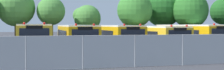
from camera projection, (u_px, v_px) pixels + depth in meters
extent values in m
plane|color=#38383D|center=(134.00, 52.00, 28.73)|extent=(160.00, 160.00, 0.00)
cube|color=yellow|center=(33.00, 38.00, 26.53)|extent=(2.67, 11.19, 2.15)
cube|color=white|center=(33.00, 25.00, 26.49)|extent=(2.62, 10.97, 0.12)
cube|color=black|center=(35.00, 54.00, 21.13)|extent=(2.54, 0.20, 0.36)
cube|color=black|center=(34.00, 36.00, 21.13)|extent=(2.04, 0.09, 1.03)
cube|color=black|center=(48.00, 34.00, 27.15)|extent=(0.18, 8.70, 0.77)
cube|color=black|center=(18.00, 34.00, 26.47)|extent=(0.18, 8.70, 0.77)
cube|color=black|center=(33.00, 43.00, 26.55)|extent=(2.70, 11.30, 0.10)
sphere|color=red|center=(44.00, 23.00, 21.45)|extent=(0.18, 0.18, 0.18)
sphere|color=red|center=(24.00, 23.00, 21.08)|extent=(0.18, 0.18, 0.18)
cube|color=black|center=(34.00, 27.00, 21.10)|extent=(1.12, 0.10, 0.24)
cylinder|color=black|center=(49.00, 52.00, 22.84)|extent=(0.30, 1.00, 1.00)
cylinder|color=black|center=(19.00, 53.00, 22.25)|extent=(0.30, 1.00, 1.00)
cylinder|color=black|center=(44.00, 45.00, 30.50)|extent=(0.30, 1.00, 1.00)
cylinder|color=black|center=(21.00, 46.00, 29.91)|extent=(0.30, 1.00, 1.00)
cube|color=#EAA80C|center=(76.00, 38.00, 27.21)|extent=(2.44, 10.16, 2.05)
cube|color=white|center=(76.00, 26.00, 27.17)|extent=(2.39, 9.96, 0.12)
cube|color=black|center=(86.00, 52.00, 22.26)|extent=(2.49, 0.16, 0.36)
cube|color=black|center=(85.00, 36.00, 22.26)|extent=(2.00, 0.06, 0.99)
cube|color=black|center=(89.00, 34.00, 27.80)|extent=(0.04, 7.92, 0.74)
cube|color=black|center=(62.00, 34.00, 27.18)|extent=(0.04, 7.92, 0.74)
cube|color=black|center=(76.00, 42.00, 27.22)|extent=(2.47, 10.26, 0.10)
sphere|color=red|center=(94.00, 25.00, 22.57)|extent=(0.18, 0.18, 0.18)
sphere|color=red|center=(76.00, 25.00, 22.23)|extent=(0.18, 0.18, 0.18)
cube|color=black|center=(85.00, 28.00, 22.23)|extent=(1.10, 0.08, 0.24)
cylinder|color=black|center=(96.00, 51.00, 23.95)|extent=(0.28, 1.00, 1.00)
cylinder|color=black|center=(69.00, 51.00, 23.41)|extent=(0.28, 1.00, 1.00)
cylinder|color=black|center=(82.00, 45.00, 30.68)|extent=(0.28, 1.00, 1.00)
cylinder|color=black|center=(61.00, 45.00, 30.14)|extent=(0.28, 1.00, 1.00)
cube|color=#EAA80C|center=(115.00, 37.00, 28.26)|extent=(2.57, 10.13, 2.04)
cube|color=white|center=(115.00, 26.00, 28.22)|extent=(2.52, 9.93, 0.12)
cube|color=black|center=(133.00, 51.00, 23.37)|extent=(2.44, 0.20, 0.36)
cube|color=black|center=(133.00, 35.00, 23.37)|extent=(1.96, 0.10, 0.98)
cube|color=black|center=(126.00, 34.00, 28.86)|extent=(0.18, 7.87, 0.73)
cube|color=black|center=(101.00, 34.00, 28.21)|extent=(0.18, 7.87, 0.73)
cube|color=black|center=(115.00, 42.00, 28.28)|extent=(2.59, 10.23, 0.10)
sphere|color=red|center=(140.00, 25.00, 23.69)|extent=(0.18, 0.18, 0.18)
sphere|color=red|center=(124.00, 25.00, 23.33)|extent=(0.18, 0.18, 0.18)
cube|color=black|center=(133.00, 28.00, 23.35)|extent=(1.08, 0.10, 0.24)
cylinder|color=black|center=(139.00, 50.00, 25.07)|extent=(0.30, 1.00, 1.00)
cylinder|color=black|center=(115.00, 50.00, 24.50)|extent=(0.30, 1.00, 1.00)
cylinder|color=black|center=(116.00, 44.00, 31.70)|extent=(0.30, 1.00, 1.00)
cylinder|color=black|center=(96.00, 45.00, 31.13)|extent=(0.30, 1.00, 1.00)
cube|color=yellow|center=(152.00, 37.00, 29.14)|extent=(2.66, 11.20, 1.96)
cube|color=white|center=(152.00, 27.00, 29.10)|extent=(2.60, 10.98, 0.12)
cube|color=black|center=(180.00, 51.00, 23.74)|extent=(2.47, 0.21, 0.36)
cube|color=black|center=(180.00, 36.00, 23.75)|extent=(1.98, 0.10, 0.94)
cube|color=black|center=(162.00, 34.00, 29.75)|extent=(0.23, 8.70, 0.70)
cube|color=black|center=(139.00, 34.00, 29.08)|extent=(0.23, 8.70, 0.70)
cube|color=black|center=(152.00, 42.00, 29.15)|extent=(2.68, 11.31, 0.10)
sphere|color=red|center=(187.00, 26.00, 24.06)|extent=(0.18, 0.18, 0.18)
sphere|color=red|center=(171.00, 26.00, 23.70)|extent=(0.18, 0.18, 0.18)
cube|color=black|center=(180.00, 29.00, 23.72)|extent=(1.09, 0.10, 0.24)
cylinder|color=black|center=(183.00, 49.00, 25.44)|extent=(0.30, 1.01, 1.00)
cylinder|color=black|center=(160.00, 50.00, 24.86)|extent=(0.30, 1.01, 1.00)
cylinder|color=black|center=(147.00, 43.00, 33.09)|extent=(0.30, 1.01, 1.00)
cylinder|color=black|center=(128.00, 44.00, 32.51)|extent=(0.30, 1.01, 1.00)
cube|color=#EAA80C|center=(188.00, 36.00, 30.15)|extent=(2.43, 11.40, 2.08)
cube|color=white|center=(188.00, 25.00, 30.11)|extent=(2.38, 11.18, 0.12)
cube|color=black|center=(222.00, 50.00, 24.59)|extent=(2.40, 0.18, 0.36)
cube|color=black|center=(222.00, 34.00, 24.60)|extent=(1.93, 0.07, 1.00)
cube|color=black|center=(197.00, 33.00, 30.72)|extent=(0.10, 8.88, 0.75)
cube|color=black|center=(176.00, 33.00, 30.14)|extent=(0.10, 8.88, 0.75)
cube|color=black|center=(188.00, 41.00, 30.16)|extent=(2.46, 11.52, 0.10)
sphere|color=red|center=(214.00, 24.00, 24.58)|extent=(0.18, 0.18, 0.18)
cube|color=black|center=(222.00, 28.00, 24.57)|extent=(1.06, 0.09, 0.24)
cylinder|color=black|center=(223.00, 48.00, 26.27)|extent=(0.29, 1.00, 1.00)
cylinder|color=black|center=(201.00, 49.00, 25.77)|extent=(0.29, 1.00, 1.00)
cylinder|color=black|center=(179.00, 43.00, 34.21)|extent=(0.29, 1.00, 1.00)
cylinder|color=black|center=(162.00, 43.00, 33.70)|extent=(0.29, 1.00, 1.00)
cube|color=yellow|center=(220.00, 36.00, 30.95)|extent=(2.51, 10.97, 2.10)
cube|color=white|center=(220.00, 25.00, 30.91)|extent=(2.46, 10.75, 0.12)
cube|color=black|center=(207.00, 33.00, 30.91)|extent=(0.08, 8.55, 0.75)
cube|color=black|center=(220.00, 40.00, 30.97)|extent=(2.54, 11.08, 0.10)
cylinder|color=black|center=(209.00, 43.00, 34.82)|extent=(0.28, 1.00, 1.00)
cylinder|color=black|center=(192.00, 43.00, 34.26)|extent=(0.28, 1.00, 1.00)
cylinder|color=#4C3823|center=(16.00, 34.00, 34.61)|extent=(0.41, 0.41, 2.88)
sphere|color=#478438|center=(16.00, 8.00, 34.50)|extent=(4.26, 4.26, 4.26)
sphere|color=#478438|center=(23.00, 6.00, 34.96)|extent=(2.51, 2.51, 2.51)
cylinder|color=#4C3823|center=(51.00, 34.00, 34.92)|extent=(0.46, 0.46, 2.88)
sphere|color=#478438|center=(51.00, 11.00, 34.83)|extent=(3.25, 3.25, 3.25)
sphere|color=#478438|center=(56.00, 11.00, 35.02)|extent=(2.05, 2.05, 2.05)
cylinder|color=#4C3823|center=(88.00, 37.00, 36.95)|extent=(0.37, 0.37, 2.10)
sphere|color=#478438|center=(87.00, 18.00, 36.87)|extent=(3.26, 3.26, 3.26)
sphere|color=#478438|center=(81.00, 15.00, 36.94)|extent=(1.91, 1.91, 1.91)
cylinder|color=#4C3823|center=(135.00, 35.00, 36.51)|extent=(0.41, 0.41, 2.70)
sphere|color=#387A2D|center=(135.00, 10.00, 36.41)|extent=(4.25, 4.25, 4.25)
sphere|color=#387A2D|center=(132.00, 11.00, 36.70)|extent=(3.12, 3.12, 3.12)
cylinder|color=#4C3823|center=(163.00, 33.00, 39.69)|extent=(0.31, 0.31, 2.86)
sphere|color=#1E561E|center=(163.00, 8.00, 39.58)|extent=(4.97, 4.97, 4.97)
sphere|color=#1E561E|center=(163.00, 5.00, 39.70)|extent=(2.89, 2.89, 2.89)
cylinder|color=#4C3823|center=(190.00, 34.00, 37.73)|extent=(0.31, 0.31, 2.66)
sphere|color=#286623|center=(190.00, 10.00, 37.63)|extent=(4.46, 4.46, 4.46)
sphere|color=#286623|center=(196.00, 8.00, 37.52)|extent=(2.60, 2.60, 2.60)
cylinder|color=#4C3823|center=(223.00, 33.00, 39.81)|extent=(0.38, 0.38, 2.96)
sphere|color=#1E561E|center=(223.00, 12.00, 39.71)|extent=(3.45, 3.45, 3.45)
sphere|color=#1E561E|center=(223.00, 10.00, 39.39)|extent=(1.91, 1.91, 1.91)
cylinder|color=#9EA0A3|center=(26.00, 54.00, 16.70)|extent=(0.07, 0.07, 1.96)
cylinder|color=#9EA0A3|center=(83.00, 52.00, 17.49)|extent=(0.07, 0.07, 1.96)
cylinder|color=#9EA0A3|center=(135.00, 51.00, 18.29)|extent=(0.07, 0.07, 1.96)
cylinder|color=#9EA0A3|center=(183.00, 50.00, 19.08)|extent=(0.07, 0.07, 1.96)
cube|color=#ADB2B7|center=(183.00, 50.00, 19.08)|extent=(25.32, 0.02, 1.92)
cylinder|color=#9EA0A3|center=(183.00, 35.00, 19.05)|extent=(25.32, 0.04, 0.04)
cone|color=#EA5914|center=(141.00, 59.00, 20.15)|extent=(0.44, 0.44, 0.58)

